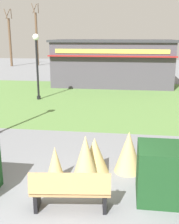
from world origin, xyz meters
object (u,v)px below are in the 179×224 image
(parked_car_center_slot, at_px, (140,65))
(tree_right_bg, at_px, (37,38))
(parked_car_west_slot, at_px, (89,64))
(food_kiosk, at_px, (113,62))
(park_bench, at_px, (70,190))
(tree_left_bg, at_px, (10,41))
(lamppost_far, at_px, (37,59))

(parked_car_center_slot, relative_size, tree_right_bg, 0.59)
(parked_car_west_slot, xyz_separation_m, tree_right_bg, (-7.12, 4.41, 2.67))
(parked_car_west_slot, bearing_deg, food_kiosk, -70.96)
(park_bench, bearing_deg, tree_left_bg, 115.01)
(parked_car_center_slot, distance_m, tree_left_bg, 15.96)
(parked_car_center_slot, height_order, tree_left_bg, tree_left_bg)
(parked_car_center_slot, xyz_separation_m, tree_left_bg, (-15.50, 3.02, 2.33))
(food_kiosk, relative_size, parked_car_center_slot, 2.05)
(park_bench, height_order, parked_car_west_slot, parked_car_west_slot)
(park_bench, xyz_separation_m, lamppost_far, (-4.05, 10.48, 1.90))
(lamppost_far, distance_m, parked_car_west_slot, 14.66)
(food_kiosk, bearing_deg, lamppost_far, -125.27)
(lamppost_far, bearing_deg, parked_car_west_slot, 86.16)
(lamppost_far, distance_m, tree_right_bg, 19.93)
(parked_car_west_slot, relative_size, parked_car_center_slot, 1.00)
(parked_car_west_slot, bearing_deg, tree_left_bg, 163.22)
(tree_left_bg, bearing_deg, parked_car_west_slot, -16.78)
(lamppost_far, height_order, parked_car_west_slot, lamppost_far)
(parked_car_center_slot, distance_m, tree_right_bg, 13.62)
(tree_right_bg, bearing_deg, parked_car_west_slot, -31.78)
(parked_car_center_slot, bearing_deg, parked_car_west_slot, 180.00)
(parked_car_west_slot, height_order, parked_car_center_slot, same)
(tree_left_bg, distance_m, tree_right_bg, 3.22)
(park_bench, relative_size, parked_car_center_slot, 0.40)
(tree_left_bg, bearing_deg, lamppost_far, -62.77)
(food_kiosk, distance_m, tree_left_bg, 17.68)
(parked_car_west_slot, relative_size, tree_right_bg, 0.59)
(tree_left_bg, bearing_deg, tree_right_bg, 25.75)
(parked_car_center_slot, xyz_separation_m, tree_right_bg, (-12.61, 4.41, 2.67))
(lamppost_far, xyz_separation_m, parked_car_west_slot, (0.98, 14.52, -1.74))
(park_bench, bearing_deg, parked_car_center_slot, 84.46)
(parked_car_center_slot, bearing_deg, park_bench, -95.54)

